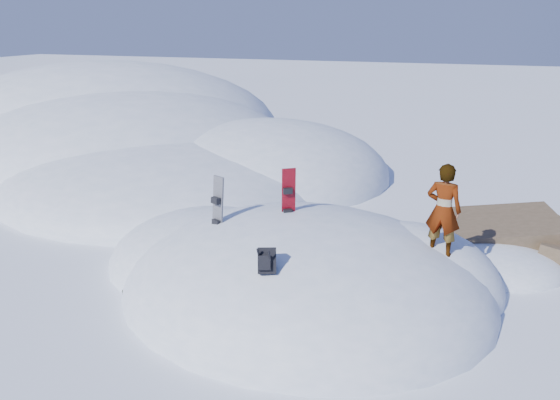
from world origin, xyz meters
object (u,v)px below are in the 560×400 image
(snowboard_dark, at_px, (217,214))
(backpack, at_px, (267,261))
(person, at_px, (443,210))
(snowboard_red, at_px, (288,203))

(snowboard_dark, xyz_separation_m, backpack, (1.53, -1.47, -0.09))
(person, bearing_deg, backpack, 50.60)
(snowboard_red, xyz_separation_m, person, (2.79, -0.02, 0.20))
(backpack, bearing_deg, person, 19.29)
(snowboard_red, xyz_separation_m, snowboard_dark, (-1.20, -0.58, -0.15))
(snowboard_red, relative_size, backpack, 2.94)
(snowboard_dark, distance_m, backpack, 2.12)
(backpack, xyz_separation_m, person, (2.46, 2.02, 0.44))
(backpack, bearing_deg, snowboard_red, 78.97)
(snowboard_dark, height_order, backpack, snowboard_dark)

